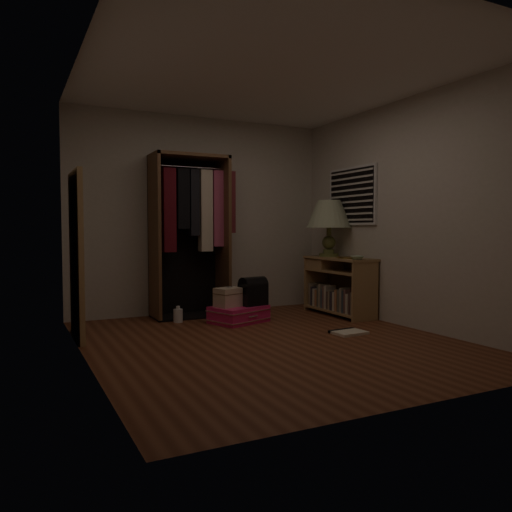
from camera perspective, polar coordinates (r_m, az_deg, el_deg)
name	(u,v)px	position (r m, az deg, el deg)	size (l,w,h in m)	color
ground	(271,342)	(5.02, 1.78, -9.76)	(4.00, 4.00, 0.00)	#5D2E1A
room_walls	(276,190)	(4.98, 2.34, 7.50)	(3.52, 4.02, 2.60)	beige
console_bookshelf	(337,285)	(6.64, 9.23, -3.25)	(0.42, 1.12, 0.75)	#9E794C
open_wardrobe	(192,221)	(6.44, -7.30, 4.00)	(1.08, 0.50, 2.05)	brown
floor_mirror	(77,256)	(5.35, -19.82, 0.05)	(0.06, 0.80, 1.70)	#AA8252
pink_suitcase	(239,314)	(6.01, -1.98, -6.65)	(0.77, 0.66, 0.20)	#D91A5E
train_case	(229,297)	(5.94, -3.07, -4.70)	(0.39, 0.32, 0.24)	#C5B197
black_bag	(253,291)	(6.03, -0.34, -3.98)	(0.35, 0.26, 0.34)	black
table_lamp	(329,215)	(6.77, 8.35, 4.61)	(0.77, 0.77, 0.75)	#525B2C
brass_tray	(348,257)	(6.42, 10.51, -0.17)	(0.32, 0.32, 0.02)	#A3843E
ceramic_bowl	(357,258)	(6.20, 11.49, -0.18)	(0.17, 0.17, 0.04)	#B4D9B5
white_jug	(178,315)	(6.10, -8.90, -6.71)	(0.12, 0.12, 0.20)	silver
floor_book	(347,332)	(5.49, 10.42, -8.55)	(0.36, 0.30, 0.03)	#EFE5C9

